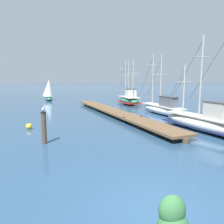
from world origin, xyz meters
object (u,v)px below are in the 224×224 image
fishing_boat_0 (163,108)px  mooring_piling (44,127)px  fishing_boat_1 (129,99)px  fishing_boat_2 (203,122)px  mooring_buoy (29,126)px  distant_sailboat (49,90)px  perched_seagull (43,109)px

fishing_boat_0 → mooring_piling: fishing_boat_0 is taller
fishing_boat_1 → mooring_piling: 20.03m
fishing_boat_2 → mooring_buoy: fishing_boat_2 is taller
mooring_buoy → fishing_boat_1: bearing=42.3°
distant_sailboat → fishing_boat_1: bearing=-42.5°
perched_seagull → mooring_piling: bearing=75.6°
fishing_boat_2 → mooring_buoy: 12.23m
mooring_buoy → distant_sailboat: distant_sailboat is taller
mooring_piling → distant_sailboat: bearing=86.5°
mooring_piling → distant_sailboat: distant_sailboat is taller
mooring_piling → mooring_buoy: size_ratio=3.59×
fishing_boat_0 → fishing_boat_2: fishing_boat_2 is taller
fishing_boat_0 → perched_seagull: size_ratio=21.95×
fishing_boat_0 → mooring_buoy: fishing_boat_0 is taller
mooring_buoy → distant_sailboat: 21.82m
fishing_boat_0 → fishing_boat_2: bearing=-100.5°
mooring_buoy → distant_sailboat: bearing=83.4°
perched_seagull → mooring_buoy: (-0.94, 4.02, -1.70)m
fishing_boat_2 → distant_sailboat: fishing_boat_2 is taller
mooring_piling → fishing_boat_0: bearing=29.2°
fishing_boat_0 → distant_sailboat: fishing_boat_0 is taller
perched_seagull → distant_sailboat: size_ratio=0.10×
fishing_boat_1 → mooring_buoy: 17.70m
fishing_boat_0 → perched_seagull: fishing_boat_0 is taller
fishing_boat_1 → fishing_boat_0: bearing=-92.7°
fishing_boat_0 → distant_sailboat: (-10.15, 19.11, 1.08)m
fishing_boat_0 → mooring_piling: (-11.70, -6.53, 0.29)m
mooring_buoy → mooring_piling: bearing=-76.8°
fishing_boat_2 → distant_sailboat: 27.68m
fishing_boat_0 → fishing_boat_1: (0.44, 9.40, 0.09)m
perched_seagull → fishing_boat_2: bearing=-3.1°
fishing_boat_1 → perched_seagull: size_ratio=18.43×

